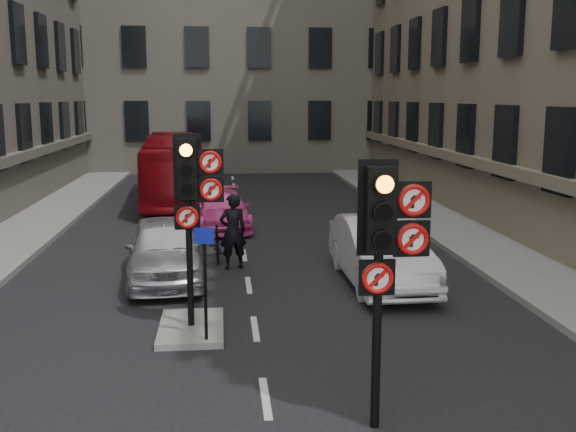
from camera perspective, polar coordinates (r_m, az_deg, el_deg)
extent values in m
cube|color=gray|center=(21.18, 16.04, -1.94)|extent=(3.00, 50.00, 0.16)
cube|color=gray|center=(12.97, -8.18, -9.35)|extent=(1.20, 2.00, 0.12)
cube|color=#696358|center=(45.58, -5.11, 17.19)|extent=(30.00, 14.00, 20.00)
cylinder|color=black|center=(9.03, 7.50, -10.46)|extent=(0.12, 0.12, 2.40)
cube|color=black|center=(8.58, 7.77, 0.55)|extent=(0.36, 0.28, 1.10)
cube|color=black|center=(8.70, 7.57, 0.70)|extent=(0.52, 0.03, 1.25)
cylinder|color=orange|center=(8.29, 8.22, 2.66)|extent=(0.22, 0.01, 0.22)
cylinder|color=black|center=(8.34, 8.16, 0.28)|extent=(0.22, 0.01, 0.22)
cylinder|color=black|center=(8.41, 8.10, -2.08)|extent=(0.22, 0.01, 0.22)
cube|color=black|center=(8.65, 10.53, 1.36)|extent=(0.47, 0.05, 0.47)
cylinder|color=white|center=(8.61, 10.60, 1.32)|extent=(0.41, 0.02, 0.41)
torus|color=#BF0C0A|center=(8.59, 10.63, 1.30)|extent=(0.41, 0.06, 0.41)
cube|color=#BF0C0A|center=(8.59, 10.64, 1.30)|extent=(0.25, 0.01, 0.25)
cube|color=black|center=(8.73, 10.43, -1.89)|extent=(0.47, 0.05, 0.47)
cylinder|color=white|center=(8.70, 10.50, -1.94)|extent=(0.41, 0.02, 0.41)
torus|color=#BF0C0A|center=(8.68, 10.52, -1.96)|extent=(0.41, 0.06, 0.41)
cube|color=#BF0C0A|center=(8.68, 10.53, -1.97)|extent=(0.25, 0.01, 0.25)
cube|color=black|center=(8.74, 7.54, -5.17)|extent=(0.47, 0.05, 0.47)
cylinder|color=white|center=(8.70, 7.60, -5.24)|extent=(0.41, 0.02, 0.41)
torus|color=#BF0C0A|center=(8.69, 7.62, -5.26)|extent=(0.41, 0.06, 0.41)
cube|color=#BF0C0A|center=(8.69, 7.63, -5.27)|extent=(0.25, 0.01, 0.25)
cylinder|color=black|center=(12.61, -8.32, -3.94)|extent=(0.12, 0.12, 2.40)
cube|color=black|center=(12.31, -8.53, 3.99)|extent=(0.36, 0.28, 1.10)
cube|color=black|center=(12.44, -8.50, 4.05)|extent=(0.52, 0.03, 1.25)
cylinder|color=orange|center=(12.03, -8.63, 5.52)|extent=(0.22, 0.02, 0.22)
cylinder|color=black|center=(12.07, -8.59, 3.86)|extent=(0.22, 0.02, 0.22)
cylinder|color=black|center=(12.11, -8.54, 2.22)|extent=(0.22, 0.02, 0.22)
cube|color=black|center=(12.26, -6.58, 4.57)|extent=(0.47, 0.05, 0.47)
cylinder|color=white|center=(12.22, -6.59, 4.55)|extent=(0.41, 0.02, 0.41)
torus|color=#BF0C0A|center=(12.21, -6.59, 4.55)|extent=(0.41, 0.06, 0.41)
cube|color=#BF0C0A|center=(12.20, -6.59, 4.55)|extent=(0.25, 0.02, 0.25)
cube|color=black|center=(12.32, -6.54, 2.26)|extent=(0.47, 0.05, 0.47)
cylinder|color=white|center=(12.28, -6.54, 2.23)|extent=(0.41, 0.02, 0.41)
torus|color=#BF0C0A|center=(12.27, -6.54, 2.22)|extent=(0.41, 0.06, 0.41)
cube|color=#BF0C0A|center=(12.26, -6.54, 2.22)|extent=(0.25, 0.02, 0.25)
cube|color=black|center=(12.41, -8.52, -0.07)|extent=(0.47, 0.05, 0.47)
cylinder|color=white|center=(12.37, -8.53, -0.10)|extent=(0.41, 0.02, 0.41)
torus|color=#BF0C0A|center=(12.36, -8.53, -0.11)|extent=(0.41, 0.06, 0.41)
cube|color=#BF0C0A|center=(12.35, -8.54, -0.12)|extent=(0.25, 0.02, 0.25)
imported|color=#B2B4BA|center=(16.38, -10.42, -2.79)|extent=(2.20, 4.56, 1.50)
imported|color=silver|center=(15.91, 7.83, -3.00)|extent=(1.73, 4.74, 1.55)
imported|color=#EE46A1|center=(22.58, -5.55, 0.49)|extent=(1.98, 4.27, 1.21)
imported|color=maroon|center=(28.44, -9.69, 3.98)|extent=(2.95, 10.10, 2.78)
imported|color=black|center=(18.14, -6.01, -2.34)|extent=(0.48, 1.56, 0.93)
imported|color=black|center=(17.17, -4.69, -1.30)|extent=(0.80, 0.62, 1.94)
cylinder|color=black|center=(11.88, -7.02, -5.85)|extent=(0.06, 0.06, 1.98)
cube|color=#0E1B9C|center=(11.62, -7.12, -1.69)|extent=(0.35, 0.10, 0.28)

